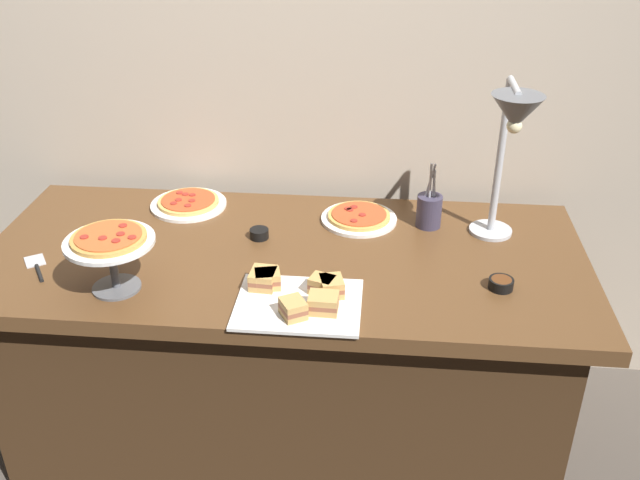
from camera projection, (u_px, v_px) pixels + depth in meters
The scene contains 12 objects.
ground_plane at pixel (289, 431), 2.60m from camera, with size 8.00×8.00×0.00m, color #4C443D.
back_wall at pixel (300, 70), 2.45m from camera, with size 4.40×0.04×2.40m, color #B7A893.
buffet_table at pixel (286, 347), 2.41m from camera, with size 1.90×0.84×0.76m.
heat_lamp at pixel (512, 128), 2.04m from camera, with size 0.15×0.30×0.53m.
pizza_plate_front at pixel (188, 203), 2.51m from camera, with size 0.27×0.27×0.03m.
pizza_plate_center at pixel (359, 217), 2.41m from camera, with size 0.26×0.26×0.03m.
pizza_plate_raised_stand at pixel (110, 246), 1.98m from camera, with size 0.25×0.25×0.18m.
sandwich_platter at pixel (299, 296), 1.97m from camera, with size 0.35×0.27×0.06m.
sauce_cup_near at pixel (501, 283), 2.04m from camera, with size 0.07×0.07×0.03m.
sauce_cup_far at pixel (259, 233), 2.30m from camera, with size 0.06×0.06×0.03m.
utensil_holder at pixel (429, 210), 2.36m from camera, with size 0.08×0.08×0.23m.
serving_spatula at pixel (37, 267), 2.15m from camera, with size 0.12×0.16×0.01m.
Camera 1 is at (0.30, -1.91, 1.88)m, focal length 39.75 mm.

